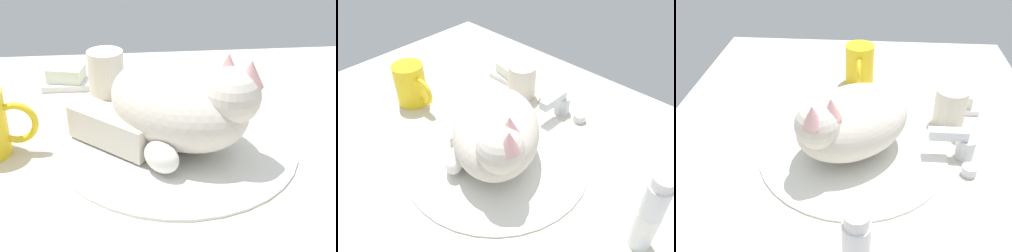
# 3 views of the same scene
# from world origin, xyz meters

# --- Properties ---
(ground_plane) EXTENTS (1.10, 0.83, 0.03)m
(ground_plane) POSITION_xyz_m (0.00, 0.00, -0.01)
(ground_plane) COLOR beige
(sink_basin) EXTENTS (0.36, 0.36, 0.01)m
(sink_basin) POSITION_xyz_m (0.00, 0.00, 0.00)
(sink_basin) COLOR silver
(sink_basin) RESTS_ON ground_plane
(faucet) EXTENTS (0.13, 0.09, 0.06)m
(faucet) POSITION_xyz_m (0.00, 0.20, 0.03)
(faucet) COLOR silver
(faucet) RESTS_ON ground_plane
(cat) EXTENTS (0.30, 0.28, 0.15)m
(cat) POSITION_xyz_m (0.00, -0.01, 0.07)
(cat) COLOR beige
(cat) RESTS_ON sink_basin
(coffee_mug) EXTENTS (0.12, 0.07, 0.10)m
(coffee_mug) POSITION_xyz_m (-0.28, 0.00, 0.05)
(coffee_mug) COLOR yellow
(coffee_mug) RESTS_ON ground_plane
(rinse_cup) EXTENTS (0.07, 0.07, 0.08)m
(rinse_cup) POSITION_xyz_m (-0.11, 0.20, 0.04)
(rinse_cup) COLOR silver
(rinse_cup) RESTS_ON ground_plane
(soap_dish) EXTENTS (0.09, 0.06, 0.01)m
(soap_dish) POSITION_xyz_m (-0.19, 0.24, 0.01)
(soap_dish) COLOR white
(soap_dish) RESTS_ON ground_plane
(soap_bar) EXTENTS (0.08, 0.06, 0.03)m
(soap_bar) POSITION_xyz_m (-0.19, 0.24, 0.03)
(soap_bar) COLOR silver
(soap_bar) RESTS_ON soap_dish
(toothpaste_bottle) EXTENTS (0.04, 0.04, 0.15)m
(toothpaste_bottle) POSITION_xyz_m (0.29, 0.02, 0.07)
(toothpaste_bottle) COLOR white
(toothpaste_bottle) RESTS_ON ground_plane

